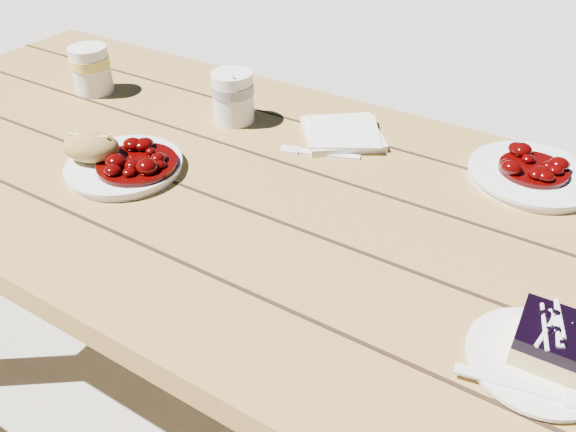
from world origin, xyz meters
The scene contains 13 objects.
picnic_table centered at (0.00, 0.00, 0.59)m, with size 2.00×1.55×0.75m.
main_plate centered at (-0.29, -0.10, 0.76)m, with size 0.21×0.21×0.02m, color white.
goulash_stew centered at (-0.26, -0.09, 0.79)m, with size 0.15×0.15×0.04m, color #3E0202, non-canonical shape.
bread_roll centered at (-0.35, -0.12, 0.79)m, with size 0.11×0.07×0.05m, color #AC8642.
dessert_plate centered at (0.45, -0.16, 0.76)m, with size 0.16×0.16×0.01m, color white.
blueberry_cake centered at (0.46, -0.14, 0.78)m, with size 0.09×0.09×0.05m.
fork_dessert centered at (0.43, -0.21, 0.76)m, with size 0.03×0.16×0.01m, color white, non-canonical shape.
coffee_cup centered at (-0.24, 0.17, 0.80)m, with size 0.09×0.09×0.11m, color white.
napkin_stack centered at (-0.01, 0.23, 0.76)m, with size 0.15×0.15×0.01m, color white.
fork_table centered at (0.00, 0.15, 0.75)m, with size 0.03×0.16×0.01m, color white, non-canonical shape.
second_plate centered at (0.36, 0.27, 0.76)m, with size 0.22×0.22×0.02m, color white.
second_stew centered at (0.36, 0.27, 0.79)m, with size 0.12×0.12×0.04m, color #3E0202, non-canonical shape.
second_cup centered at (-0.60, 0.12, 0.80)m, with size 0.09×0.09×0.11m, color white.
Camera 1 is at (0.43, -0.69, 1.30)m, focal length 35.00 mm.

